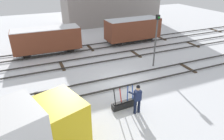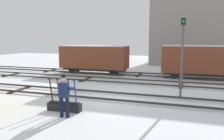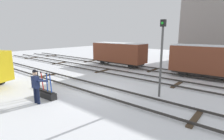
# 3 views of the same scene
# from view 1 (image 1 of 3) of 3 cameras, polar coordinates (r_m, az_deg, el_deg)

# --- Properties ---
(ground_plane) EXTENTS (60.00, 60.00, 0.00)m
(ground_plane) POSITION_cam_1_polar(r_m,az_deg,el_deg) (14.42, 3.20, -3.46)
(ground_plane) COLOR white
(track_main_line) EXTENTS (44.00, 1.94, 0.18)m
(track_main_line) POSITION_cam_1_polar(r_m,az_deg,el_deg) (14.37, 3.21, -3.07)
(track_main_line) COLOR #2D2B28
(track_main_line) RESTS_ON ground_plane
(track_siding_near) EXTENTS (44.00, 1.94, 0.18)m
(track_siding_near) POSITION_cam_1_polar(r_m,az_deg,el_deg) (18.05, -3.03, 3.24)
(track_siding_near) COLOR #2D2B28
(track_siding_near) RESTS_ON ground_plane
(track_siding_far) EXTENTS (44.00, 1.94, 0.18)m
(track_siding_far) POSITION_cam_1_polar(r_m,az_deg,el_deg) (20.98, -6.22, 6.46)
(track_siding_far) COLOR #2D2B28
(track_siding_far) RESTS_ON ground_plane
(switch_lever_frame) EXTENTS (1.54, 0.44, 1.45)m
(switch_lever_frame) POSITION_cam_1_polar(r_m,az_deg,el_deg) (11.80, 3.49, -9.49)
(switch_lever_frame) COLOR black
(switch_lever_frame) RESTS_ON ground_plane
(rail_worker) EXTENTS (0.56, 0.70, 1.77)m
(rail_worker) POSITION_cam_1_polar(r_m,az_deg,el_deg) (11.05, 7.18, -7.72)
(rail_worker) COLOR #111831
(rail_worker) RESTS_ON ground_plane
(signal_post) EXTENTS (0.24, 0.32, 4.22)m
(signal_post) POSITION_cam_1_polar(r_m,az_deg,el_deg) (16.34, 12.41, 9.32)
(signal_post) COLOR #4C4C4C
(signal_post) RESTS_ON ground_plane
(freight_car_far_end) EXTENTS (6.08, 2.24, 2.62)m
(freight_car_far_end) POSITION_cam_1_polar(r_m,az_deg,el_deg) (22.43, 5.95, 11.47)
(freight_car_far_end) COLOR #2D2B28
(freight_car_far_end) RESTS_ON ground_plane
(freight_car_back_track) EXTENTS (6.11, 2.06, 2.52)m
(freight_car_back_track) POSITION_cam_1_polar(r_m,az_deg,el_deg) (19.83, -17.96, 8.23)
(freight_car_back_track) COLOR #2D2B28
(freight_car_back_track) RESTS_ON ground_plane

